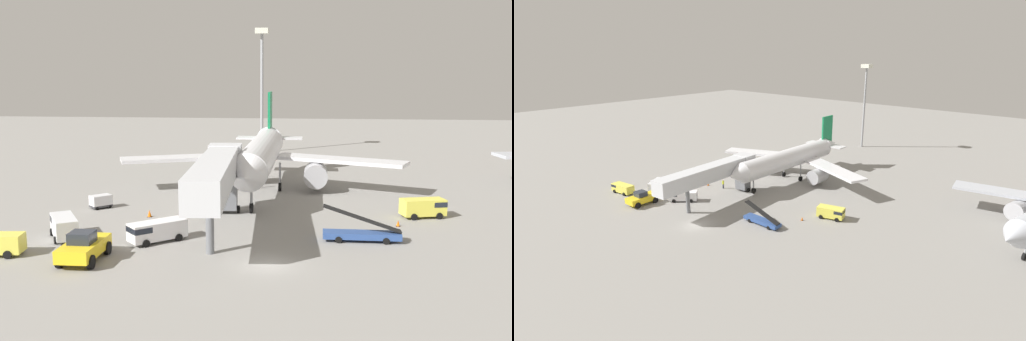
% 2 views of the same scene
% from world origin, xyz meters
% --- Properties ---
extents(ground_plane, '(300.00, 300.00, 0.00)m').
position_xyz_m(ground_plane, '(0.00, 0.00, 0.00)').
color(ground_plane, gray).
extents(airplane_at_gate, '(36.76, 35.18, 12.14)m').
position_xyz_m(airplane_at_gate, '(-3.14, 28.77, 4.62)').
color(airplane_at_gate, silver).
rests_on(airplane_at_gate, ground).
extents(jet_bridge, '(4.71, 22.68, 7.35)m').
position_xyz_m(jet_bridge, '(-5.43, 8.92, 5.58)').
color(jet_bridge, silver).
rests_on(jet_bridge, ground).
extents(pushback_tug, '(2.91, 5.62, 2.48)m').
position_xyz_m(pushback_tug, '(-14.67, -0.43, 1.16)').
color(pushback_tug, yellow).
rests_on(pushback_tug, ground).
extents(belt_loader_truck, '(6.94, 1.82, 3.26)m').
position_xyz_m(belt_loader_truck, '(7.82, 7.44, 0.77)').
color(belt_loader_truck, '#2D4C8E').
rests_on(belt_loader_truck, ground).
extents(service_van_mid_left, '(4.99, 2.54, 1.81)m').
position_xyz_m(service_van_mid_left, '(-22.79, 0.19, 1.05)').
color(service_van_mid_left, '#E5DB4C').
rests_on(service_van_mid_left, ground).
extents(service_van_rear_right, '(4.81, 3.07, 1.95)m').
position_xyz_m(service_van_rear_right, '(14.94, 16.94, 1.12)').
color(service_van_rear_right, '#E5DB4C').
rests_on(service_van_rear_right, ground).
extents(service_van_outer_right, '(4.09, 5.03, 2.03)m').
position_xyz_m(service_van_outer_right, '(-19.05, 5.72, 1.16)').
color(service_van_outer_right, silver).
rests_on(service_van_outer_right, ground).
extents(service_van_mid_right, '(5.10, 4.86, 1.87)m').
position_xyz_m(service_van_mid_right, '(-10.38, 5.34, 1.08)').
color(service_van_mid_right, white).
rests_on(service_van_mid_right, ground).
extents(baggage_cart_mid_center, '(2.55, 2.57, 1.47)m').
position_xyz_m(baggage_cart_mid_center, '(-20.06, 17.58, 0.82)').
color(baggage_cart_mid_center, '#38383D').
rests_on(baggage_cart_mid_center, ground).
extents(ground_crew_worker_foreground, '(0.47, 0.47, 1.82)m').
position_xyz_m(ground_crew_worker_foreground, '(-9.89, 15.12, 0.97)').
color(ground_crew_worker_foreground, '#1E2333').
rests_on(ground_crew_worker_foreground, ground).
extents(safety_cone_alpha, '(0.49, 0.49, 0.75)m').
position_xyz_m(safety_cone_alpha, '(-13.55, 14.22, 0.37)').
color(safety_cone_alpha, black).
rests_on(safety_cone_alpha, ground).
extents(safety_cone_bravo, '(0.40, 0.40, 0.61)m').
position_xyz_m(safety_cone_bravo, '(11.78, 12.98, 0.30)').
color(safety_cone_bravo, black).
rests_on(safety_cone_bravo, ground).
extents(apron_light_mast, '(2.40, 2.40, 23.03)m').
position_xyz_m(apron_light_mast, '(-6.50, 65.71, 16.25)').
color(apron_light_mast, '#93969B').
rests_on(apron_light_mast, ground).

